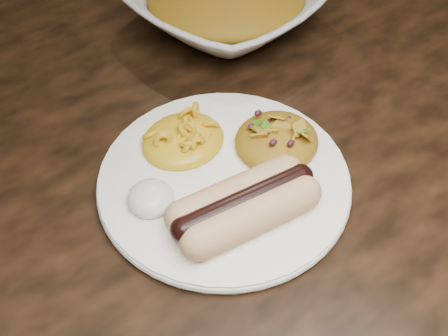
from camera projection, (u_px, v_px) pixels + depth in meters
table at (132, 224)px, 0.61m from camera, size 1.60×0.90×0.75m
plate at (224, 179)px, 0.52m from camera, size 0.32×0.32×0.01m
hotdog at (244, 204)px, 0.47m from camera, size 0.12×0.08×0.03m
mac_and_cheese at (182, 131)px, 0.54m from camera, size 0.10×0.09×0.03m
sour_cream at (150, 194)px, 0.49m from camera, size 0.05×0.05×0.03m
taco_salad at (277, 135)px, 0.54m from camera, size 0.09×0.08×0.04m
serving_bowl at (226, 3)px, 0.70m from camera, size 0.29×0.29×0.06m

